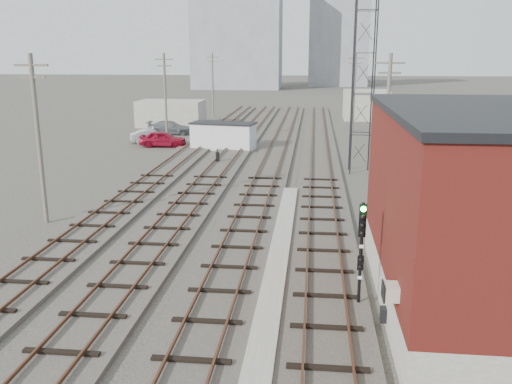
# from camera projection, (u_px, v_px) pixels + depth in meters

# --- Properties ---
(ground) EXTENTS (320.00, 320.00, 0.00)m
(ground) POSITION_uv_depth(u_px,v_px,m) (298.00, 128.00, 66.87)
(ground) COLOR #282621
(ground) RESTS_ON ground
(track_right) EXTENTS (3.20, 90.00, 0.39)m
(track_right) POSITION_uv_depth(u_px,v_px,m) (320.00, 160.00, 46.37)
(track_right) COLOR #332D28
(track_right) RESTS_ON ground
(track_mid_right) EXTENTS (3.20, 90.00, 0.39)m
(track_mid_right) POSITION_uv_depth(u_px,v_px,m) (273.00, 159.00, 46.78)
(track_mid_right) COLOR #332D28
(track_mid_right) RESTS_ON ground
(track_mid_left) EXTENTS (3.20, 90.00, 0.39)m
(track_mid_left) POSITION_uv_depth(u_px,v_px,m) (228.00, 158.00, 47.19)
(track_mid_left) COLOR #332D28
(track_mid_left) RESTS_ON ground
(track_left) EXTENTS (3.20, 90.00, 0.39)m
(track_left) POSITION_uv_depth(u_px,v_px,m) (183.00, 157.00, 47.60)
(track_left) COLOR #332D28
(track_left) RESTS_ON ground
(platform_curb) EXTENTS (0.90, 28.00, 0.26)m
(platform_curb) POSITION_uv_depth(u_px,v_px,m) (276.00, 273.00, 22.50)
(platform_curb) COLOR gray
(platform_curb) RESTS_ON ground
(brick_building) EXTENTS (6.54, 12.20, 7.22)m
(brick_building) POSITION_uv_depth(u_px,v_px,m) (472.00, 211.00, 18.97)
(brick_building) COLOR gray
(brick_building) RESTS_ON ground
(lattice_tower) EXTENTS (1.60, 1.60, 15.00)m
(lattice_tower) POSITION_uv_depth(u_px,v_px,m) (364.00, 74.00, 40.36)
(lattice_tower) COLOR black
(lattice_tower) RESTS_ON ground
(utility_pole_left_a) EXTENTS (1.80, 0.24, 9.00)m
(utility_pole_left_a) POSITION_uv_depth(u_px,v_px,m) (38.00, 135.00, 28.45)
(utility_pole_left_a) COLOR #595147
(utility_pole_left_a) RESTS_ON ground
(utility_pole_left_b) EXTENTS (1.80, 0.24, 9.00)m
(utility_pole_left_b) POSITION_uv_depth(u_px,v_px,m) (165.00, 98.00, 52.52)
(utility_pole_left_b) COLOR #595147
(utility_pole_left_b) RESTS_ON ground
(utility_pole_left_c) EXTENTS (1.80, 0.24, 9.00)m
(utility_pole_left_c) POSITION_uv_depth(u_px,v_px,m) (213.00, 83.00, 76.59)
(utility_pole_left_c) COLOR #595147
(utility_pole_left_c) RESTS_ON ground
(utility_pole_right_a) EXTENTS (1.80, 0.24, 9.00)m
(utility_pole_right_a) POSITION_uv_depth(u_px,v_px,m) (387.00, 122.00, 34.19)
(utility_pole_right_a) COLOR #595147
(utility_pole_right_a) RESTS_ON ground
(utility_pole_right_b) EXTENTS (1.80, 0.24, 9.00)m
(utility_pole_right_b) POSITION_uv_depth(u_px,v_px,m) (354.00, 90.00, 63.08)
(utility_pole_right_b) COLOR #595147
(utility_pole_right_b) RESTS_ON ground
(apartment_left) EXTENTS (22.00, 14.00, 30.00)m
(apartment_left) POSITION_uv_depth(u_px,v_px,m) (238.00, 28.00, 137.20)
(apartment_left) COLOR gray
(apartment_left) RESTS_ON ground
(apartment_right) EXTENTS (16.00, 12.00, 26.00)m
(apartment_right) POSITION_uv_depth(u_px,v_px,m) (338.00, 38.00, 149.46)
(apartment_right) COLOR gray
(apartment_right) RESTS_ON ground
(shed_left) EXTENTS (8.00, 5.00, 3.20)m
(shed_left) POSITION_uv_depth(u_px,v_px,m) (171.00, 113.00, 68.12)
(shed_left) COLOR gray
(shed_left) RESTS_ON ground
(shed_right) EXTENTS (6.00, 6.00, 4.00)m
(shed_right) POSITION_uv_depth(u_px,v_px,m) (366.00, 105.00, 75.07)
(shed_right) COLOR gray
(shed_right) RESTS_ON ground
(signal_mast) EXTENTS (0.40, 0.41, 3.96)m
(signal_mast) POSITION_uv_depth(u_px,v_px,m) (361.00, 248.00, 19.18)
(signal_mast) COLOR gray
(signal_mast) RESTS_ON ground
(switch_stand) EXTENTS (0.35, 0.35, 1.17)m
(switch_stand) POSITION_uv_depth(u_px,v_px,m) (218.00, 157.00, 45.27)
(switch_stand) COLOR black
(switch_stand) RESTS_ON ground
(site_trailer) EXTENTS (6.47, 3.64, 2.57)m
(site_trailer) POSITION_uv_depth(u_px,v_px,m) (223.00, 136.00, 51.85)
(site_trailer) COLOR silver
(site_trailer) RESTS_ON ground
(car_red) EXTENTS (4.66, 2.07, 1.56)m
(car_red) POSITION_uv_depth(u_px,v_px,m) (163.00, 139.00, 53.35)
(car_red) COLOR maroon
(car_red) RESTS_ON ground
(car_silver) EXTENTS (4.37, 2.76, 1.36)m
(car_silver) POSITION_uv_depth(u_px,v_px,m) (151.00, 136.00, 55.75)
(car_silver) COLOR #9C9FA3
(car_silver) RESTS_ON ground
(car_grey) EXTENTS (5.25, 2.31, 1.50)m
(car_grey) POSITION_uv_depth(u_px,v_px,m) (170.00, 128.00, 61.50)
(car_grey) COLOR slate
(car_grey) RESTS_ON ground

